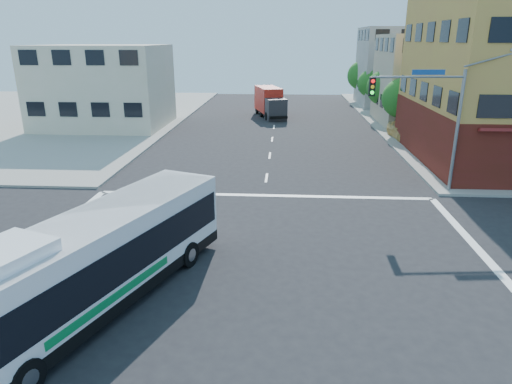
{
  "coord_description": "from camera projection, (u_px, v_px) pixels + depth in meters",
  "views": [
    {
      "loc": [
        1.14,
        -15.27,
        8.56
      ],
      "look_at": [
        -0.02,
        2.73,
        2.48
      ],
      "focal_mm": 32.0,
      "sensor_mm": 36.0,
      "label": 1
    }
  ],
  "objects": [
    {
      "name": "ground",
      "position": [
        252.0,
        277.0,
        17.24
      ],
      "size": [
        120.0,
        120.0,
        0.0
      ],
      "primitive_type": "plane",
      "color": "black",
      "rests_on": "ground"
    },
    {
      "name": "building_east_near",
      "position": [
        440.0,
        80.0,
        46.9
      ],
      "size": [
        12.06,
        10.06,
        9.0
      ],
      "color": "tan",
      "rests_on": "ground"
    },
    {
      "name": "building_east_far",
      "position": [
        407.0,
        67.0,
        59.98
      ],
      "size": [
        12.06,
        10.06,
        10.0
      ],
      "color": "#A3A39E",
      "rests_on": "ground"
    },
    {
      "name": "building_west",
      "position": [
        103.0,
        87.0,
        45.35
      ],
      "size": [
        12.06,
        10.06,
        8.0
      ],
      "color": "beige",
      "rests_on": "ground"
    },
    {
      "name": "signal_mast_ne",
      "position": [
        430.0,
        107.0,
        25.14
      ],
      "size": [
        7.91,
        1.13,
        8.07
      ],
      "color": "gray",
      "rests_on": "ground"
    },
    {
      "name": "street_tree_a",
      "position": [
        403.0,
        96.0,
        41.78
      ],
      "size": [
        3.6,
        3.6,
        5.53
      ],
      "color": "#3B2615",
      "rests_on": "ground"
    },
    {
      "name": "street_tree_b",
      "position": [
        386.0,
        86.0,
        49.29
      ],
      "size": [
        3.8,
        3.8,
        5.79
      ],
      "color": "#3B2615",
      "rests_on": "ground"
    },
    {
      "name": "street_tree_c",
      "position": [
        372.0,
        82.0,
        56.95
      ],
      "size": [
        3.4,
        3.4,
        5.29
      ],
      "color": "#3B2615",
      "rests_on": "ground"
    },
    {
      "name": "street_tree_d",
      "position": [
        362.0,
        74.0,
        64.38
      ],
      "size": [
        4.0,
        4.0,
        6.03
      ],
      "color": "#3B2615",
      "rests_on": "ground"
    },
    {
      "name": "transit_bus",
      "position": [
        93.0,
        262.0,
        14.72
      ],
      "size": [
        6.53,
        11.95,
        3.5
      ],
      "rotation": [
        0.0,
        0.0,
        -0.36
      ],
      "color": "black",
      "rests_on": "ground"
    },
    {
      "name": "box_truck",
      "position": [
        270.0,
        103.0,
        52.23
      ],
      "size": [
        4.05,
        7.58,
        3.28
      ],
      "rotation": [
        0.0,
        0.0,
        0.28
      ],
      "color": "#28282D",
      "rests_on": "ground"
    },
    {
      "name": "parked_car",
      "position": [
        404.0,
        130.0,
        40.58
      ],
      "size": [
        2.4,
        5.07,
        1.68
      ],
      "primitive_type": "imported",
      "rotation": [
        0.0,
        0.0,
        0.09
      ],
      "color": "#DCB259",
      "rests_on": "ground"
    }
  ]
}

